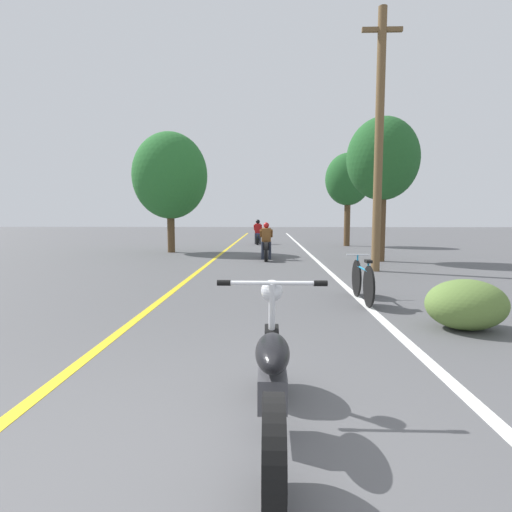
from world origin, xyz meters
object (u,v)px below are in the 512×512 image
(roadside_tree_right_near, at_px, (383,160))
(roadside_tree_left, at_px, (170,176))
(motorcycle_foreground, at_px, (272,377))
(utility_pole, at_px, (379,140))
(roadside_tree_right_far, at_px, (348,180))
(bicycle_parked, at_px, (362,281))
(motorcycle_rider_lead, at_px, (266,245))
(motorcycle_rider_far, at_px, (258,235))

(roadside_tree_right_near, xyz_separation_m, roadside_tree_left, (-8.23, 3.35, -0.18))
(roadside_tree_left, relative_size, motorcycle_foreground, 2.59)
(utility_pole, height_order, roadside_tree_right_far, utility_pole)
(roadside_tree_left, relative_size, bicycle_parked, 3.10)
(bicycle_parked, bearing_deg, motorcycle_foreground, -110.38)
(roadside_tree_left, bearing_deg, roadside_tree_right_far, 26.26)
(utility_pole, relative_size, bicycle_parked, 4.31)
(roadside_tree_left, bearing_deg, roadside_tree_right_near, -22.11)
(roadside_tree_right_far, bearing_deg, motorcycle_foreground, -102.51)
(utility_pole, distance_m, roadside_tree_right_far, 10.23)
(utility_pole, distance_m, motorcycle_rider_lead, 5.49)
(bicycle_parked, bearing_deg, motorcycle_rider_lead, 103.92)
(utility_pole, relative_size, motorcycle_rider_lead, 3.45)
(motorcycle_foreground, xyz_separation_m, motorcycle_rider_far, (-0.64, 20.28, 0.12))
(roadside_tree_left, bearing_deg, motorcycle_foreground, -73.64)
(utility_pole, height_order, motorcycle_rider_lead, utility_pole)
(roadside_tree_right_near, xyz_separation_m, motorcycle_rider_far, (-4.55, 8.89, -2.98))
(roadside_tree_right_far, xyz_separation_m, roadside_tree_left, (-8.53, -4.21, -0.19))
(roadside_tree_right_near, distance_m, motorcycle_rider_far, 10.42)
(motorcycle_foreground, xyz_separation_m, motorcycle_rider_lead, (-0.11, 11.92, 0.10))
(motorcycle_rider_far, bearing_deg, roadside_tree_left, -123.62)
(roadside_tree_left, distance_m, motorcycle_rider_far, 7.22)
(motorcycle_foreground, xyz_separation_m, bicycle_parked, (1.70, 4.59, -0.03))
(motorcycle_rider_lead, height_order, motorcycle_rider_far, motorcycle_rider_far)
(roadside_tree_left, bearing_deg, motorcycle_rider_lead, -33.81)
(motorcycle_foreground, bearing_deg, bicycle_parked, 69.62)
(motorcycle_rider_lead, bearing_deg, roadside_tree_right_far, 58.47)
(utility_pole, relative_size, motorcycle_rider_far, 3.60)
(roadside_tree_right_far, bearing_deg, roadside_tree_left, -153.74)
(motorcycle_foreground, height_order, bicycle_parked, motorcycle_foreground)
(motorcycle_foreground, relative_size, motorcycle_rider_far, 1.00)
(roadside_tree_right_near, distance_m, bicycle_parked, 7.81)
(roadside_tree_right_near, relative_size, motorcycle_rider_lead, 2.37)
(motorcycle_foreground, bearing_deg, roadside_tree_right_near, 71.08)
(utility_pole, relative_size, roadside_tree_right_near, 1.46)
(motorcycle_foreground, relative_size, motorcycle_rider_lead, 0.96)
(utility_pole, xyz_separation_m, roadside_tree_left, (-7.39, 5.95, -0.38))
(bicycle_parked, bearing_deg, roadside_tree_left, 120.72)
(motorcycle_rider_far, bearing_deg, motorcycle_foreground, -88.19)
(motorcycle_foreground, distance_m, bicycle_parked, 4.90)
(roadside_tree_left, distance_m, motorcycle_rider_lead, 5.81)
(motorcycle_rider_lead, distance_m, bicycle_parked, 7.55)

